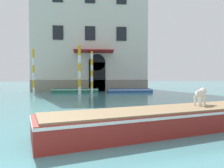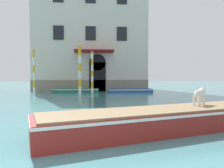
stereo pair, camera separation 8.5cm
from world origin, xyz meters
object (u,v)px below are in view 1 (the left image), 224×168
object	(u,v)px
boat_foreground	(170,119)
mooring_pole_0	(34,72)
boat_moored_far	(129,90)
mooring_pole_1	(80,70)
boat_moored_near_palazzo	(76,90)
dog_on_deck	(201,94)
mooring_pole_2	(92,72)

from	to	relation	value
boat_foreground	mooring_pole_0	world-z (taller)	mooring_pole_0
boat_moored_far	mooring_pole_1	bearing A→B (deg)	-152.65
boat_moored_near_palazzo	mooring_pole_0	bearing A→B (deg)	-142.63
boat_foreground	dog_on_deck	distance (m)	1.75
boat_foreground	mooring_pole_0	bearing A→B (deg)	103.01
mooring_pole_0	mooring_pole_1	bearing A→B (deg)	-4.31
dog_on_deck	boat_moored_far	distance (m)	15.53
boat_moored_near_palazzo	boat_moored_far	distance (m)	5.80
boat_foreground	boat_moored_near_palazzo	bearing A→B (deg)	87.65
dog_on_deck	mooring_pole_2	distance (m)	15.37
boat_moored_far	mooring_pole_1	distance (m)	6.21
mooring_pole_0	mooring_pole_2	world-z (taller)	mooring_pole_0
boat_foreground	mooring_pole_1	bearing A→B (deg)	88.40
boat_foreground	mooring_pole_1	world-z (taller)	mooring_pole_1
boat_moored_near_palazzo	mooring_pole_1	xyz separation A→B (m)	(0.55, -2.95, 2.15)
boat_foreground	mooring_pole_2	size ratio (longest dim) A/B	2.08
mooring_pole_2	boat_moored_near_palazzo	bearing A→B (deg)	148.00
boat_foreground	boat_moored_near_palazzo	world-z (taller)	boat_foreground
boat_moored_far	dog_on_deck	bearing A→B (deg)	-89.16
boat_foreground	mooring_pole_2	bearing A→B (deg)	82.50
dog_on_deck	mooring_pole_0	bearing A→B (deg)	79.46
mooring_pole_0	boat_moored_far	bearing A→B (deg)	13.08
dog_on_deck	mooring_pole_2	size ratio (longest dim) A/B	0.18
boat_foreground	mooring_pole_0	xyz separation A→B (m)	(-7.87, 13.94, 1.78)
boat_moored_far	mooring_pole_0	distance (m)	9.95
boat_foreground	mooring_pole_1	xyz separation A→B (m)	(-3.60, 13.62, 1.96)
boat_moored_far	mooring_pole_1	size ratio (longest dim) A/B	1.01
mooring_pole_0	mooring_pole_2	distance (m)	5.65
mooring_pole_2	dog_on_deck	bearing A→B (deg)	-75.41
dog_on_deck	mooring_pole_0	distance (m)	16.26
dog_on_deck	mooring_pole_0	world-z (taller)	mooring_pole_0
mooring_pole_2	boat_moored_far	bearing A→B (deg)	9.19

